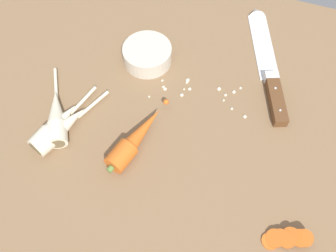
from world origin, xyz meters
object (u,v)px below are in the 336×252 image
(chefs_knife, at_px, (266,58))
(carrot_slice_stack, at_px, (287,238))
(parsnip_front, at_px, (56,126))
(parsnip_mid_right, at_px, (61,129))
(parsnip_mid_left, at_px, (57,117))
(prep_bowl, at_px, (147,54))
(whole_carrot, at_px, (135,139))

(chefs_knife, height_order, carrot_slice_stack, carrot_slice_stack)
(chefs_knife, distance_m, parsnip_front, 0.49)
(parsnip_front, bearing_deg, chefs_knife, 41.69)
(parsnip_front, height_order, carrot_slice_stack, parsnip_front)
(chefs_knife, relative_size, parsnip_mid_right, 1.82)
(parsnip_mid_left, bearing_deg, parsnip_front, -66.25)
(chefs_knife, relative_size, parsnip_mid_left, 1.85)
(prep_bowl, bearing_deg, parsnip_mid_right, -111.87)
(parsnip_front, bearing_deg, parsnip_mid_left, 113.75)
(whole_carrot, xyz_separation_m, parsnip_mid_right, (-0.15, -0.03, -0.00))
(prep_bowl, bearing_deg, parsnip_mid_left, -118.52)
(prep_bowl, bearing_deg, carrot_slice_stack, -39.09)
(chefs_knife, height_order, parsnip_mid_right, parsnip_mid_right)
(whole_carrot, xyz_separation_m, parsnip_mid_left, (-0.17, -0.00, -0.00))
(chefs_knife, bearing_deg, parsnip_mid_left, -140.85)
(parsnip_mid_left, distance_m, prep_bowl, 0.24)
(parsnip_front, height_order, prep_bowl, same)
(parsnip_mid_left, bearing_deg, prep_bowl, 61.48)
(parsnip_front, relative_size, carrot_slice_stack, 2.20)
(carrot_slice_stack, bearing_deg, chefs_knife, 106.22)
(parsnip_mid_left, relative_size, parsnip_mid_right, 0.99)
(whole_carrot, xyz_separation_m, prep_bowl, (-0.05, 0.21, 0.00))
(chefs_knife, relative_size, whole_carrot, 1.78)
(parsnip_mid_right, xyz_separation_m, carrot_slice_stack, (0.46, -0.06, -0.01))
(parsnip_mid_right, bearing_deg, parsnip_mid_left, 133.26)
(whole_carrot, relative_size, parsnip_front, 1.04)
(whole_carrot, bearing_deg, parsnip_mid_left, -178.94)
(parsnip_front, height_order, parsnip_mid_right, same)
(parsnip_front, bearing_deg, whole_carrot, 8.34)
(parsnip_mid_right, height_order, prep_bowl, same)
(parsnip_front, xyz_separation_m, parsnip_mid_right, (0.01, -0.00, -0.00))
(whole_carrot, relative_size, parsnip_mid_right, 1.03)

